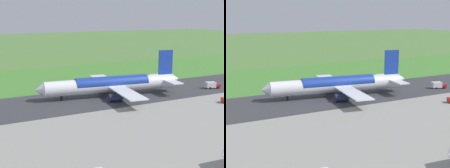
% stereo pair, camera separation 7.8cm
% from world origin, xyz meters
% --- Properties ---
extents(ground_plane, '(800.00, 800.00, 0.00)m').
position_xyz_m(ground_plane, '(0.00, 0.00, 0.00)').
color(ground_plane, '#547F3D').
extents(runway_asphalt, '(600.00, 29.28, 0.06)m').
position_xyz_m(runway_asphalt, '(0.00, 0.00, 0.03)').
color(runway_asphalt, '#38383D').
rests_on(runway_asphalt, ground).
extents(grass_verge_foreground, '(600.00, 80.00, 0.04)m').
position_xyz_m(grass_verge_foreground, '(0.00, -34.96, 0.02)').
color(grass_verge_foreground, '#478534').
rests_on(grass_verge_foreground, ground).
extents(airliner_main, '(54.06, 44.40, 15.88)m').
position_xyz_m(airliner_main, '(-12.21, 0.05, 4.35)').
color(airliner_main, white).
rests_on(airliner_main, ground).
extents(service_truck_fuel, '(6.19, 3.73, 2.65)m').
position_xyz_m(service_truck_fuel, '(-52.66, 7.11, 1.40)').
color(service_truck_fuel, '#B21914').
rests_on(service_truck_fuel, ground).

